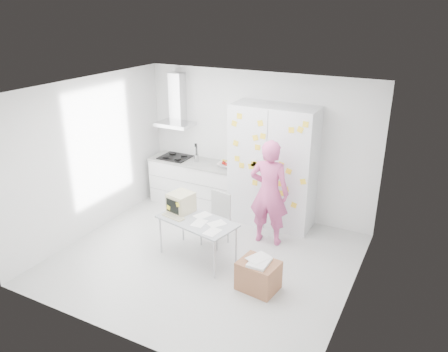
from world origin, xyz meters
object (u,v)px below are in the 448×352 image
at_px(cardboard_box, 258,275).
at_px(chair, 217,215).
at_px(desk, 187,210).
at_px(person, 269,193).

bearing_deg(cardboard_box, chair, 142.18).
bearing_deg(chair, desk, -111.21).
bearing_deg(person, desk, 36.17).
bearing_deg(chair, person, 37.62).
bearing_deg(person, cardboard_box, 101.08).
xyz_separation_m(person, cardboard_box, (0.39, -1.31, -0.68)).
relative_size(person, cardboard_box, 3.05).
height_order(desk, chair, desk).
relative_size(chair, cardboard_box, 1.50).
distance_m(desk, chair, 0.62).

